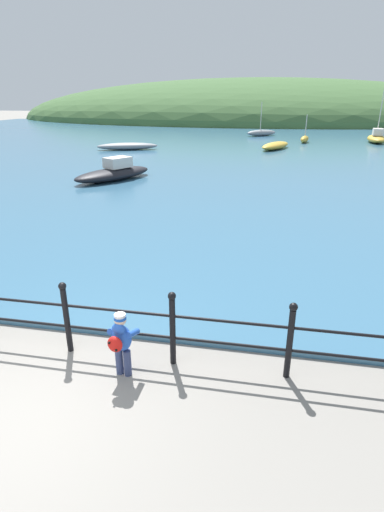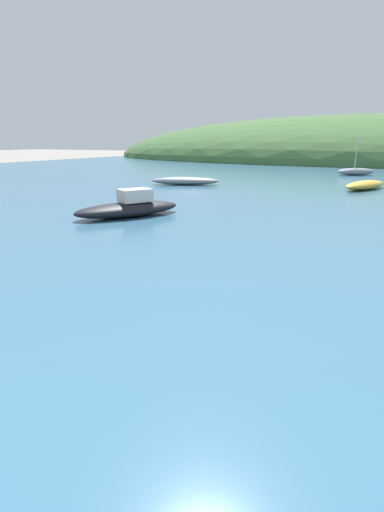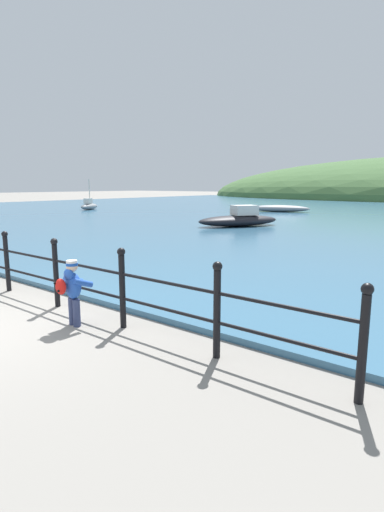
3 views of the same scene
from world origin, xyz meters
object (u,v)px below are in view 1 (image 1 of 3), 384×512
boat_twin_mast (114,173)px  boat_red_dinghy (305,139)px  boat_far_left (127,146)px  boat_green_fishing (261,133)px  boat_white_sailboat (377,138)px  boat_nearest_quay (275,146)px  child_in_coat (121,339)px

boat_twin_mast → boat_red_dinghy: bearing=61.4°
boat_far_left → boat_green_fishing: 15.79m
boat_red_dinghy → boat_far_left: bearing=-150.5°
boat_twin_mast → boat_white_sailboat: bearing=50.7°
boat_far_left → boat_nearest_quay: boat_nearest_quay is taller
boat_green_fishing → child_in_coat: bearing=-91.4°
boat_green_fishing → boat_white_sailboat: boat_white_sailboat is taller
boat_far_left → boat_white_sailboat: size_ratio=0.90×
boat_nearest_quay → boat_red_dinghy: bearing=64.0°
child_in_coat → boat_far_left: bearing=109.2°
boat_white_sailboat → boat_twin_mast: bearing=-129.3°
child_in_coat → boat_far_left: size_ratio=0.22×
boat_far_left → boat_red_dinghy: 15.05m
child_in_coat → boat_twin_mast: 14.37m
boat_far_left → child_in_coat: bearing=-70.8°
child_in_coat → boat_red_dinghy: boat_red_dinghy is taller
boat_far_left → boat_white_sailboat: boat_white_sailboat is taller
boat_twin_mast → boat_far_left: bearing=106.2°
boat_nearest_quay → boat_twin_mast: bearing=-119.5°
boat_red_dinghy → boat_nearest_quay: bearing=-116.0°
child_in_coat → boat_green_fishing: bearing=88.6°
boat_red_dinghy → boat_twin_mast: bearing=-118.6°
boat_red_dinghy → child_in_coat: bearing=-98.4°
boat_nearest_quay → boat_twin_mast: size_ratio=0.94×
child_in_coat → boat_nearest_quay: (2.22, 26.62, -0.25)m
boat_twin_mast → boat_nearest_quay: bearing=60.5°
child_in_coat → boat_nearest_quay: child_in_coat is taller
boat_far_left → boat_white_sailboat: bearing=24.3°
boat_red_dinghy → boat_white_sailboat: 6.10m
boat_white_sailboat → boat_nearest_quay: bearing=-143.8°
child_in_coat → boat_white_sailboat: boat_white_sailboat is taller
boat_red_dinghy → boat_twin_mast: size_ratio=0.51×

